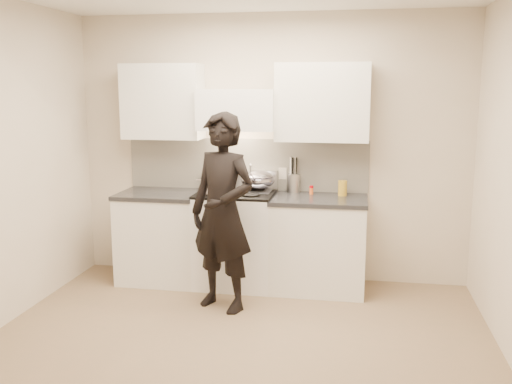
% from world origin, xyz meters
% --- Properties ---
extents(ground_plane, '(4.00, 4.00, 0.00)m').
position_xyz_m(ground_plane, '(0.00, 0.00, 0.00)').
color(ground_plane, '#81654B').
extents(room_shell, '(4.04, 3.54, 2.70)m').
position_xyz_m(room_shell, '(-0.06, 0.37, 1.60)').
color(room_shell, beige).
rests_on(room_shell, ground).
extents(stove, '(0.76, 0.65, 0.96)m').
position_xyz_m(stove, '(-0.30, 1.42, 0.47)').
color(stove, white).
rests_on(stove, ground).
extents(counter_right, '(0.92, 0.67, 0.92)m').
position_xyz_m(counter_right, '(0.53, 1.43, 0.46)').
color(counter_right, white).
rests_on(counter_right, ground).
extents(counter_left, '(0.82, 0.67, 0.92)m').
position_xyz_m(counter_left, '(-1.08, 1.43, 0.46)').
color(counter_left, white).
rests_on(counter_left, ground).
extents(wok, '(0.36, 0.45, 0.29)m').
position_xyz_m(wok, '(-0.10, 1.57, 1.06)').
color(wok, '#B0ADBF').
rests_on(wok, stove).
extents(stock_pot, '(0.32, 0.24, 0.15)m').
position_xyz_m(stock_pot, '(-0.49, 1.28, 1.03)').
color(stock_pot, '#B0ADBF').
rests_on(stock_pot, stove).
extents(utensil_crock, '(0.13, 0.13, 0.36)m').
position_xyz_m(utensil_crock, '(0.25, 1.67, 1.03)').
color(utensil_crock, '#B9B9B9').
rests_on(utensil_crock, counter_right).
extents(spice_jar, '(0.04, 0.04, 0.09)m').
position_xyz_m(spice_jar, '(0.44, 1.58, 0.96)').
color(spice_jar, orange).
rests_on(spice_jar, counter_right).
extents(oil_glass, '(0.09, 0.09, 0.15)m').
position_xyz_m(oil_glass, '(0.75, 1.56, 1.00)').
color(oil_glass, gold).
rests_on(oil_glass, counter_right).
extents(person, '(0.76, 0.65, 1.76)m').
position_xyz_m(person, '(-0.28, 0.78, 0.88)').
color(person, black).
rests_on(person, ground).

